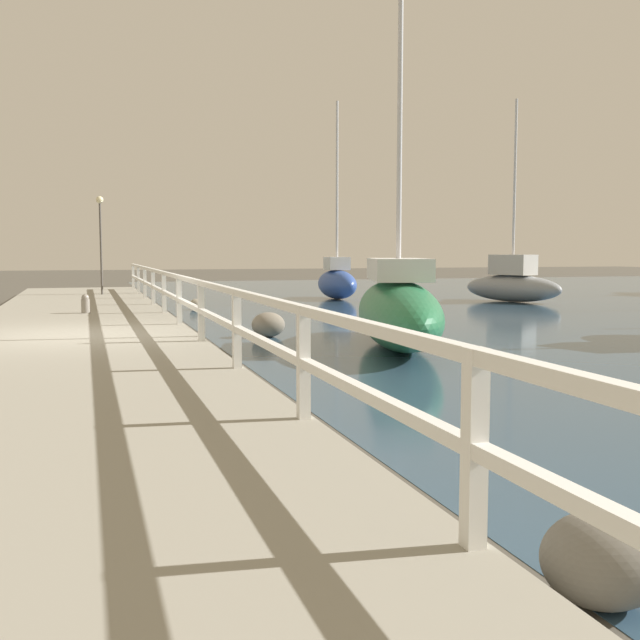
{
  "coord_description": "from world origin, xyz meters",
  "views": [
    {
      "loc": [
        0.16,
        -13.44,
        1.7
      ],
      "look_at": [
        3.3,
        -3.44,
        0.75
      ],
      "focal_mm": 42.0,
      "sensor_mm": 36.0,
      "label": 1
    }
  ],
  "objects": [
    {
      "name": "dock_walkway",
      "position": [
        0.0,
        0.0,
        0.14
      ],
      "size": [
        4.03,
        36.0,
        0.28
      ],
      "color": "gray",
      "rests_on": "ground"
    },
    {
      "name": "mooring_bollard",
      "position": [
        0.14,
        4.85,
        0.5
      ],
      "size": [
        0.19,
        0.19,
        0.44
      ],
      "color": "gray",
      "rests_on": "dock_walkway"
    },
    {
      "name": "ground_plane",
      "position": [
        0.0,
        0.0,
        0.0
      ],
      "size": [
        120.0,
        120.0,
        0.0
      ],
      "primitive_type": "plane",
      "color": "#4C473D"
    },
    {
      "name": "sailboat_blue",
      "position": [
        8.83,
        12.15,
        0.63
      ],
      "size": [
        1.17,
        3.2,
        7.01
      ],
      "rotation": [
        0.0,
        0.0,
        -0.03
      ],
      "color": "#2D4C9E",
      "rests_on": "water_surface"
    },
    {
      "name": "dock_lamp",
      "position": [
        0.68,
        12.75,
        2.59
      ],
      "size": [
        0.24,
        0.24,
        3.28
      ],
      "color": "#514C47",
      "rests_on": "dock_walkway"
    },
    {
      "name": "boulder_upstream",
      "position": [
        2.5,
        -10.53,
        0.23
      ],
      "size": [
        0.61,
        0.55,
        0.46
      ],
      "color": "#666056",
      "rests_on": "ground"
    },
    {
      "name": "railing",
      "position": [
        1.92,
        0.0,
        0.94
      ],
      "size": [
        0.1,
        32.5,
        0.98
      ],
      "color": "white",
      "rests_on": "dock_walkway"
    },
    {
      "name": "boulder_near_dock",
      "position": [
        3.62,
        1.06,
        0.25
      ],
      "size": [
        0.67,
        0.6,
        0.5
      ],
      "color": "slate",
      "rests_on": "ground"
    },
    {
      "name": "sailboat_green",
      "position": [
        5.45,
        -1.21,
        0.69
      ],
      "size": [
        2.92,
        5.79,
        8.12
      ],
      "rotation": [
        0.0,
        0.0,
        -0.29
      ],
      "color": "#236B42",
      "rests_on": "water_surface"
    },
    {
      "name": "boulder_downstream",
      "position": [
        3.28,
        8.62,
        0.16
      ],
      "size": [
        0.44,
        0.39,
        0.33
      ],
      "color": "gray",
      "rests_on": "ground"
    },
    {
      "name": "sailboat_gray",
      "position": [
        14.06,
        8.92,
        0.63
      ],
      "size": [
        2.52,
        3.96,
        6.79
      ],
      "rotation": [
        0.0,
        0.0,
        0.38
      ],
      "color": "gray",
      "rests_on": "water_surface"
    }
  ]
}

